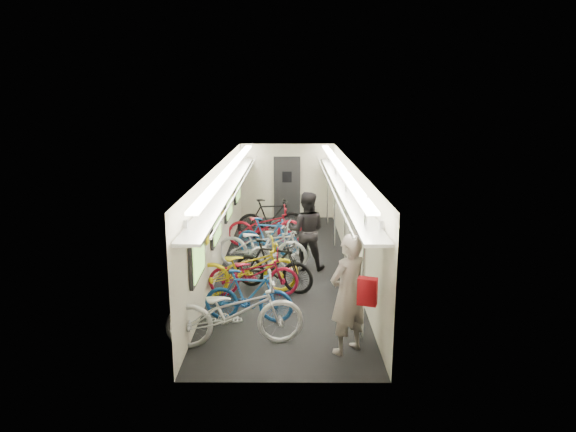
{
  "coord_description": "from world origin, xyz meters",
  "views": [
    {
      "loc": [
        0.1,
        -11.37,
        3.84
      ],
      "look_at": [
        0.05,
        0.23,
        1.15
      ],
      "focal_mm": 32.0,
      "sensor_mm": 36.0,
      "label": 1
    }
  ],
  "objects_px": {
    "bicycle_1": "(249,296)",
    "passenger_mid": "(306,231)",
    "bicycle_0": "(235,312)",
    "backpack": "(367,291)",
    "passenger_near": "(348,294)"
  },
  "relations": [
    {
      "from": "bicycle_0",
      "to": "backpack",
      "type": "height_order",
      "value": "backpack"
    },
    {
      "from": "bicycle_1",
      "to": "passenger_mid",
      "type": "xyz_separation_m",
      "value": [
        1.09,
        2.85,
        0.42
      ]
    },
    {
      "from": "bicycle_1",
      "to": "passenger_near",
      "type": "bearing_deg",
      "value": -117.72
    },
    {
      "from": "bicycle_0",
      "to": "backpack",
      "type": "bearing_deg",
      "value": -124.13
    },
    {
      "from": "bicycle_1",
      "to": "passenger_mid",
      "type": "distance_m",
      "value": 3.08
    },
    {
      "from": "bicycle_1",
      "to": "backpack",
      "type": "height_order",
      "value": "backpack"
    },
    {
      "from": "bicycle_1",
      "to": "passenger_near",
      "type": "xyz_separation_m",
      "value": [
        1.6,
        -1.1,
        0.47
      ]
    },
    {
      "from": "bicycle_1",
      "to": "backpack",
      "type": "bearing_deg",
      "value": -129.38
    },
    {
      "from": "passenger_near",
      "to": "passenger_mid",
      "type": "relative_size",
      "value": 1.05
    },
    {
      "from": "bicycle_0",
      "to": "passenger_mid",
      "type": "relative_size",
      "value": 1.21
    },
    {
      "from": "passenger_near",
      "to": "passenger_mid",
      "type": "height_order",
      "value": "passenger_near"
    },
    {
      "from": "passenger_near",
      "to": "backpack",
      "type": "distance_m",
      "value": 0.84
    },
    {
      "from": "bicycle_1",
      "to": "bicycle_0",
      "type": "bearing_deg",
      "value": 177.88
    },
    {
      "from": "bicycle_0",
      "to": "passenger_mid",
      "type": "height_order",
      "value": "passenger_mid"
    },
    {
      "from": "passenger_mid",
      "to": "passenger_near",
      "type": "bearing_deg",
      "value": 103.49
    }
  ]
}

